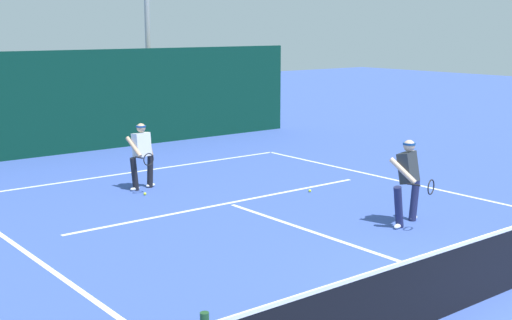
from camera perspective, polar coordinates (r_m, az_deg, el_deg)
name	(u,v)px	position (r m, az deg, el deg)	size (l,w,h in m)	color
ground_plane	(497,295)	(10.57, 19.45, -10.52)	(80.00, 80.00, 0.00)	#3954AA
court_line_baseline_far	(135,172)	(18.34, -10.01, -0.98)	(9.27, 0.10, 0.01)	white
court_line_service	(228,203)	(14.90, -2.36, -3.61)	(7.55, 0.10, 0.01)	white
court_line_centre	(338,241)	(12.44, 6.87, -6.67)	(0.10, 6.40, 0.01)	white
tennis_net	(500,261)	(10.40, 19.63, -7.95)	(10.16, 0.09, 1.09)	#1E4723
player_near	(408,178)	(13.44, 12.55, -1.49)	(1.02, 0.92, 1.66)	#1E234C
player_far	(142,153)	(16.24, -9.48, 0.55)	(0.73, 0.89, 1.57)	black
tennis_ball	(310,191)	(15.92, 4.51, -2.57)	(0.07, 0.07, 0.07)	#D1E033
tennis_ball_extra	(145,194)	(15.79, -9.23, -2.79)	(0.07, 0.07, 0.07)	#D1E033
back_fence_windscreen	(74,102)	(21.39, -14.88, 4.70)	(16.19, 0.12, 3.09)	#073226
light_pole	(147,0)	(24.17, -9.10, 13.05)	(0.55, 0.44, 7.64)	#9EA39E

